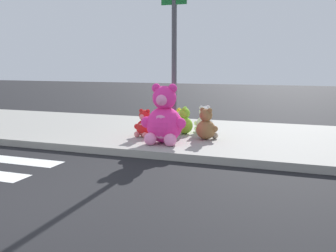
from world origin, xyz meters
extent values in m
cube|color=#9E9B93|center=(0.00, 5.20, 0.07)|extent=(28.00, 4.40, 0.15)
cylinder|color=#4C4C51|center=(1.00, 4.40, 1.75)|extent=(0.11, 0.11, 3.20)
cube|color=#19722D|center=(1.00, 4.38, 3.10)|extent=(0.56, 0.03, 0.18)
sphere|color=#F22D93|center=(0.98, 3.85, 0.53)|extent=(0.75, 0.75, 0.75)
ellipsoid|color=pink|center=(1.00, 3.58, 0.53)|extent=(0.43, 0.20, 0.49)
sphere|color=#F22D93|center=(0.98, 3.85, 1.09)|extent=(0.50, 0.50, 0.50)
sphere|color=pink|center=(1.00, 3.64, 1.06)|extent=(0.23, 0.23, 0.23)
sphere|color=#F22D93|center=(1.15, 3.86, 1.29)|extent=(0.19, 0.19, 0.19)
sphere|color=#F22D93|center=(1.34, 3.79, 0.58)|extent=(0.24, 0.24, 0.24)
sphere|color=pink|center=(1.21, 3.55, 0.28)|extent=(0.26, 0.26, 0.26)
sphere|color=#F22D93|center=(0.81, 3.84, 1.29)|extent=(0.19, 0.19, 0.19)
sphere|color=#F22D93|center=(0.63, 3.73, 0.58)|extent=(0.24, 0.24, 0.24)
sphere|color=pink|center=(0.80, 3.51, 0.28)|extent=(0.26, 0.26, 0.26)
sphere|color=red|center=(0.32, 4.35, 0.34)|extent=(0.39, 0.39, 0.39)
ellipsoid|color=#DB7B7B|center=(0.30, 4.21, 0.34)|extent=(0.22, 0.11, 0.25)
sphere|color=red|center=(0.32, 4.35, 0.63)|extent=(0.25, 0.25, 0.25)
sphere|color=#DB7B7B|center=(0.30, 4.24, 0.62)|extent=(0.12, 0.12, 0.12)
sphere|color=red|center=(0.40, 4.33, 0.73)|extent=(0.10, 0.10, 0.10)
sphere|color=red|center=(0.49, 4.27, 0.37)|extent=(0.12, 0.12, 0.12)
sphere|color=#DB7B7B|center=(0.40, 4.17, 0.22)|extent=(0.13, 0.13, 0.13)
sphere|color=red|center=(0.23, 4.36, 0.73)|extent=(0.10, 0.10, 0.10)
sphere|color=red|center=(0.13, 4.33, 0.37)|extent=(0.12, 0.12, 0.12)
sphere|color=#DB7B7B|center=(0.19, 4.20, 0.22)|extent=(0.13, 0.13, 0.13)
sphere|color=olive|center=(1.70, 4.49, 0.36)|extent=(0.43, 0.43, 0.43)
ellipsoid|color=tan|center=(1.76, 4.63, 0.36)|extent=(0.25, 0.17, 0.28)
sphere|color=olive|center=(1.70, 4.49, 0.68)|extent=(0.28, 0.28, 0.28)
sphere|color=tan|center=(1.74, 4.60, 0.66)|extent=(0.13, 0.13, 0.13)
sphere|color=olive|center=(1.61, 4.52, 0.79)|extent=(0.11, 0.11, 0.11)
sphere|color=olive|center=(1.53, 4.61, 0.39)|extent=(0.13, 0.13, 0.13)
sphere|color=tan|center=(1.66, 4.70, 0.22)|extent=(0.15, 0.15, 0.15)
sphere|color=olive|center=(1.79, 4.45, 0.79)|extent=(0.11, 0.11, 0.11)
sphere|color=olive|center=(1.91, 4.47, 0.39)|extent=(0.13, 0.13, 0.13)
sphere|color=tan|center=(1.88, 4.62, 0.22)|extent=(0.15, 0.15, 0.15)
sphere|color=#8CD133|center=(1.06, 4.98, 0.35)|extent=(0.39, 0.39, 0.39)
ellipsoid|color=#B8DE87|center=(0.92, 4.95, 0.35)|extent=(0.12, 0.23, 0.25)
sphere|color=#8CD133|center=(1.06, 4.98, 0.64)|extent=(0.26, 0.26, 0.26)
sphere|color=#B8DE87|center=(0.96, 4.96, 0.62)|extent=(0.12, 0.12, 0.12)
sphere|color=#8CD133|center=(1.08, 4.89, 0.74)|extent=(0.10, 0.10, 0.10)
sphere|color=#8CD133|center=(1.05, 4.78, 0.38)|extent=(0.12, 0.12, 0.12)
sphere|color=#B8DE87|center=(0.92, 4.84, 0.22)|extent=(0.13, 0.13, 0.13)
sphere|color=#8CD133|center=(1.05, 5.06, 0.74)|extent=(0.10, 0.10, 0.10)
sphere|color=#8CD133|center=(0.98, 5.15, 0.38)|extent=(0.12, 0.12, 0.12)
sphere|color=#B8DE87|center=(0.88, 5.05, 0.22)|extent=(0.13, 0.13, 0.13)
sphere|color=teal|center=(0.51, 5.01, 0.30)|extent=(0.30, 0.30, 0.30)
ellipsoid|color=#7BBFBC|center=(0.40, 4.99, 0.30)|extent=(0.10, 0.17, 0.19)
sphere|color=teal|center=(0.51, 5.01, 0.52)|extent=(0.19, 0.19, 0.19)
sphere|color=#7BBFBC|center=(0.43, 4.99, 0.51)|extent=(0.09, 0.09, 0.09)
sphere|color=teal|center=(0.52, 4.95, 0.60)|extent=(0.07, 0.07, 0.07)
sphere|color=teal|center=(0.51, 4.87, 0.32)|extent=(0.09, 0.09, 0.09)
sphere|color=#7BBFBC|center=(0.41, 4.90, 0.20)|extent=(0.10, 0.10, 0.10)
sphere|color=teal|center=(0.49, 5.08, 0.60)|extent=(0.07, 0.07, 0.07)
sphere|color=teal|center=(0.44, 5.14, 0.32)|extent=(0.09, 0.09, 0.09)
sphere|color=#7BBFBC|center=(0.37, 5.06, 0.20)|extent=(0.10, 0.10, 0.10)
sphere|color=yellow|center=(0.78, 5.42, 0.32)|extent=(0.34, 0.34, 0.34)
ellipsoid|color=#F0DB80|center=(0.66, 5.39, 0.32)|extent=(0.12, 0.20, 0.22)
sphere|color=yellow|center=(0.78, 5.42, 0.57)|extent=(0.22, 0.22, 0.22)
sphere|color=#F0DB80|center=(0.69, 5.40, 0.56)|extent=(0.10, 0.10, 0.10)
sphere|color=yellow|center=(0.80, 5.34, 0.66)|extent=(0.08, 0.08, 0.08)
sphere|color=yellow|center=(0.77, 5.25, 0.34)|extent=(0.11, 0.11, 0.11)
sphere|color=#F0DB80|center=(0.66, 5.29, 0.21)|extent=(0.12, 0.12, 0.12)
sphere|color=yellow|center=(0.76, 5.49, 0.66)|extent=(0.08, 0.08, 0.08)
sphere|color=yellow|center=(0.70, 5.56, 0.34)|extent=(0.11, 0.11, 0.11)
sphere|color=#F0DB80|center=(0.62, 5.47, 0.21)|extent=(0.12, 0.12, 0.12)
sphere|color=white|center=(1.46, 5.33, 0.35)|extent=(0.40, 0.40, 0.40)
ellipsoid|color=white|center=(1.36, 5.43, 0.35)|extent=(0.22, 0.21, 0.26)
sphere|color=white|center=(1.46, 5.33, 0.64)|extent=(0.26, 0.26, 0.26)
sphere|color=white|center=(1.38, 5.41, 0.63)|extent=(0.12, 0.12, 0.12)
sphere|color=white|center=(1.39, 5.27, 0.75)|extent=(0.10, 0.10, 0.10)
sphere|color=white|center=(1.29, 5.24, 0.38)|extent=(0.12, 0.12, 0.12)
sphere|color=white|center=(1.26, 5.38, 0.22)|extent=(0.14, 0.14, 0.14)
sphere|color=white|center=(1.52, 5.39, 0.75)|extent=(0.10, 0.10, 0.10)
sphere|color=white|center=(1.56, 5.49, 0.38)|extent=(0.12, 0.12, 0.12)
sphere|color=white|center=(1.42, 5.53, 0.22)|extent=(0.14, 0.14, 0.14)
camera|label=1|loc=(3.71, -3.52, 1.78)|focal=40.97mm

